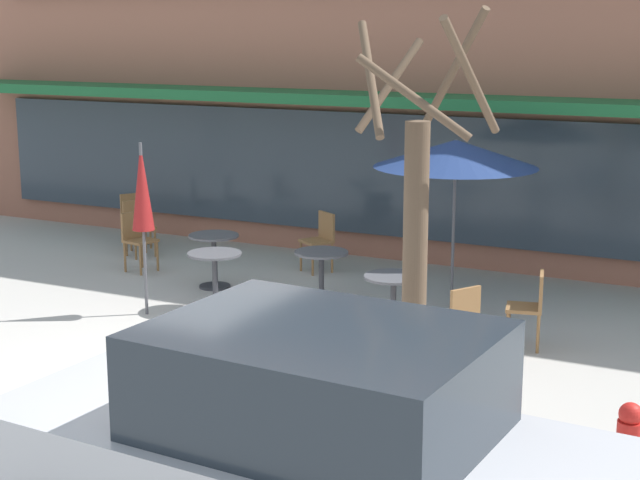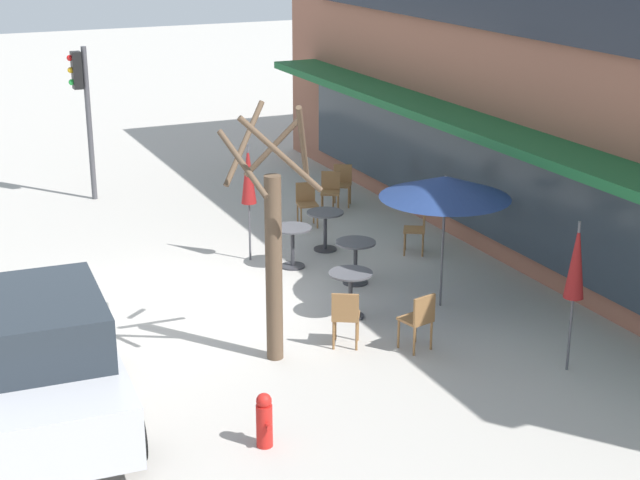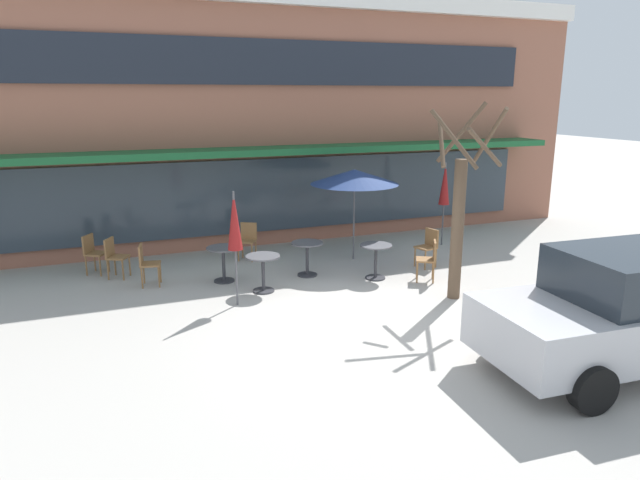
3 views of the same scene
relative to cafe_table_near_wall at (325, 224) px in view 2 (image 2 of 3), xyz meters
The scene contains 18 objects.
ground_plane 3.76m from the cafe_table_near_wall, 62.93° to the right, with size 80.00×80.00×0.00m, color #ADA8A0.
cafe_table_near_wall is the anchor object (origin of this frame).
cafe_table_streetside 1.12m from the cafe_table_near_wall, 56.59° to the right, with size 0.70×0.70×0.76m.
cafe_table_by_tree 3.28m from the cafe_table_near_wall, 17.69° to the right, with size 0.70×0.70×0.76m.
cafe_table_mid_patio 1.83m from the cafe_table_near_wall, ahead, with size 0.70×0.70×0.76m.
patio_umbrella_green_folded 3.68m from the cafe_table_near_wall, ahead, with size 2.10×2.10×2.20m.
patio_umbrella_cream_folded 1.87m from the cafe_table_near_wall, 92.41° to the right, with size 0.28×0.28×2.20m.
patio_umbrella_corner_open 6.27m from the cafe_table_near_wall, ahead, with size 0.28×0.28×2.20m.
cafe_chair_0 4.71m from the cafe_table_near_wall, ahead, with size 0.48×0.48×0.89m.
cafe_chair_1 2.43m from the cafe_table_near_wall, 152.66° to the left, with size 0.54×0.54×0.89m.
cafe_chair_2 4.41m from the cafe_table_near_wall, 20.80° to the right, with size 0.55×0.55×0.89m.
cafe_chair_3 1.58m from the cafe_table_near_wall, 169.22° to the left, with size 0.47×0.47×0.89m.
cafe_chair_4 1.76m from the cafe_table_near_wall, 58.68° to the left, with size 0.55×0.55×0.89m.
cafe_chair_5 3.05m from the cafe_table_near_wall, 148.26° to the left, with size 0.55×0.55×0.89m.
parked_sedan 7.60m from the cafe_table_near_wall, 52.65° to the right, with size 4.29×2.19×1.76m.
street_tree 4.99m from the cafe_table_near_wall, 33.42° to the right, with size 1.34×1.31×3.79m.
traffic_light_pole 6.54m from the cafe_table_near_wall, 147.73° to the right, with size 0.26×0.44×3.40m.
fire_hydrant 7.28m from the cafe_table_near_wall, 30.50° to the right, with size 0.36×0.20×0.71m.
Camera 2 is at (14.38, -4.09, 6.17)m, focal length 55.00 mm.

